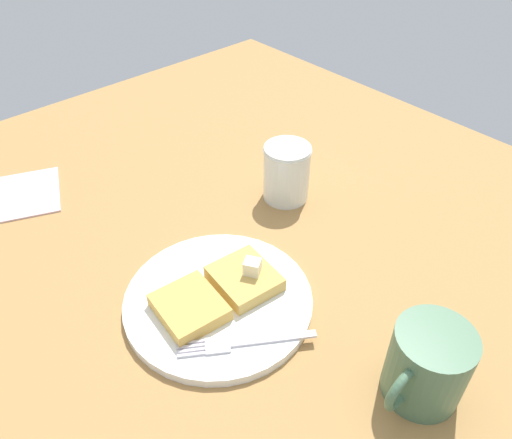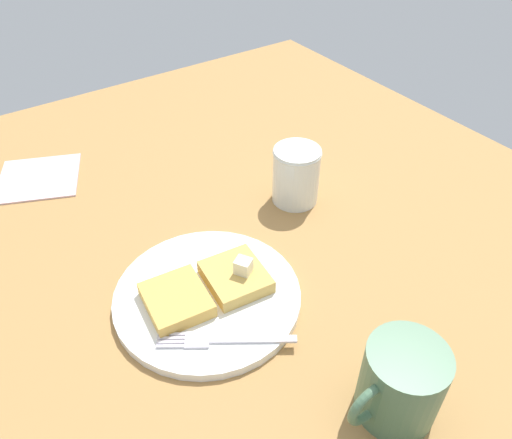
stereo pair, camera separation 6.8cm
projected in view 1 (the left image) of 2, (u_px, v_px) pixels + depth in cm
name	position (u px, v px, depth cm)	size (l,w,h in cm)	color
table_surface	(221.00, 231.00, 75.17)	(107.58, 107.58, 2.31)	#A17541
plate	(218.00, 300.00, 62.34)	(23.52, 23.52, 1.24)	white
toast_slice_left	(244.00, 278.00, 63.20)	(7.21, 8.02, 1.86)	tan
toast_slice_middle	(189.00, 307.00, 59.60)	(7.21, 8.02, 1.86)	gold
butter_pat_primary	(252.00, 267.00, 62.05)	(2.00, 1.80, 2.00)	#F0E8C2
fork	(238.00, 343.00, 56.58)	(14.11, 10.07, 0.36)	silver
syrup_jar	(286.00, 175.00, 77.20)	(7.38, 7.38, 9.11)	#572D0F
napkin	(18.00, 196.00, 79.72)	(12.83, 12.54, 0.30)	beige
coffee_mug	(426.00, 365.00, 50.70)	(11.15, 8.19, 9.11)	#496E50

